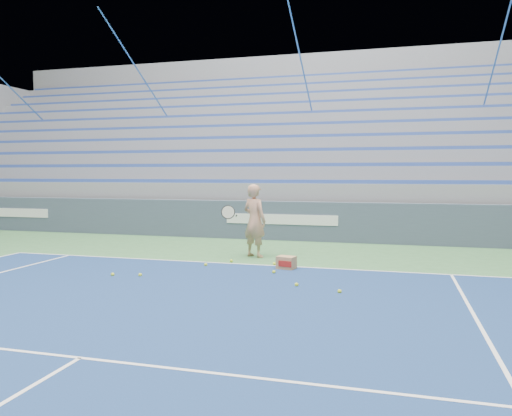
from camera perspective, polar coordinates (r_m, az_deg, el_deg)
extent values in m
cube|color=white|center=(10.43, -1.83, -6.40)|extent=(10.97, 0.05, 0.00)
cube|color=white|center=(5.61, -19.47, -15.85)|extent=(8.23, 0.05, 0.00)
cube|color=#3C495C|center=(14.19, 2.99, -1.45)|extent=(30.00, 0.30, 1.10)
cube|color=white|center=(18.25, -25.92, -0.48)|extent=(2.60, 0.02, 0.28)
cube|color=white|center=(14.03, 2.85, -1.31)|extent=(3.20, 0.02, 0.28)
cube|color=gray|center=(18.64, 6.02, -0.16)|extent=(30.00, 8.50, 1.10)
cube|color=gray|center=(18.60, 6.04, 2.29)|extent=(30.00, 8.50, 0.50)
cube|color=#2C49A0|center=(14.79, 3.57, 3.06)|extent=(29.60, 0.42, 0.11)
cube|color=gray|center=(19.01, 6.26, 3.84)|extent=(30.00, 7.65, 0.50)
cube|color=#2C49A0|center=(15.62, 4.23, 4.94)|extent=(29.60, 0.42, 0.11)
cube|color=gray|center=(19.44, 6.48, 5.31)|extent=(30.00, 6.80, 0.50)
cube|color=#2C49A0|center=(16.47, 4.82, 6.62)|extent=(29.60, 0.42, 0.11)
cube|color=gray|center=(19.88, 6.68, 6.72)|extent=(30.00, 5.95, 0.50)
cube|color=#2C49A0|center=(17.33, 5.36, 8.15)|extent=(29.60, 0.42, 0.11)
cube|color=gray|center=(20.33, 6.88, 8.07)|extent=(30.00, 5.10, 0.50)
cube|color=#2C49A0|center=(18.21, 5.85, 9.52)|extent=(29.60, 0.42, 0.11)
cube|color=gray|center=(20.79, 7.07, 9.36)|extent=(30.00, 4.25, 0.50)
cube|color=#2C49A0|center=(19.10, 6.29, 10.77)|extent=(29.60, 0.42, 0.11)
cube|color=gray|center=(21.26, 7.25, 10.60)|extent=(30.00, 3.40, 0.50)
cube|color=#2C49A0|center=(19.99, 6.70, 11.90)|extent=(29.60, 0.42, 0.11)
cube|color=gray|center=(21.74, 7.43, 11.78)|extent=(30.00, 2.55, 0.50)
cube|color=#2C49A0|center=(20.90, 7.08, 12.94)|extent=(29.60, 0.42, 0.11)
cube|color=gray|center=(22.23, 7.60, 12.90)|extent=(30.00, 1.70, 0.50)
cube|color=#2C49A0|center=(21.81, 7.43, 13.89)|extent=(29.60, 0.42, 0.11)
cube|color=gray|center=(22.72, 7.77, 13.98)|extent=(30.00, 0.85, 0.50)
cube|color=#2C49A0|center=(22.73, 7.76, 14.76)|extent=(29.60, 0.42, 0.11)
cube|color=gray|center=(23.16, 7.96, 8.30)|extent=(31.00, 0.40, 7.30)
cylinder|color=#3572BA|center=(23.89, -24.12, 10.15)|extent=(0.05, 8.53, 5.04)
cylinder|color=#3572BA|center=(20.63, -10.90, 11.46)|extent=(0.05, 8.53, 5.04)
cylinder|color=#3572BA|center=(18.79, 6.12, 12.25)|extent=(0.05, 8.53, 5.04)
cylinder|color=#3572BA|center=(18.77, 24.92, 11.91)|extent=(0.05, 8.53, 5.04)
imported|color=tan|center=(11.26, -0.17, -1.46)|extent=(0.71, 0.61, 1.65)
cylinder|color=black|center=(11.11, -2.26, -0.89)|extent=(0.12, 0.27, 0.08)
cylinder|color=beige|center=(10.87, -3.21, -0.47)|extent=(0.29, 0.16, 0.28)
torus|color=black|center=(10.87, -3.21, -0.47)|extent=(0.31, 0.18, 0.30)
cube|color=#AB7F53|center=(9.93, 3.49, -6.26)|extent=(0.39, 0.33, 0.26)
cube|color=#B21E19|center=(9.80, 3.32, -6.40)|extent=(0.27, 0.07, 0.12)
sphere|color=#D3E32E|center=(9.63, -16.07, -7.32)|extent=(0.07, 0.07, 0.07)
sphere|color=#D3E32E|center=(9.46, -13.10, -7.46)|extent=(0.07, 0.07, 0.07)
sphere|color=#D3E32E|center=(10.27, -5.78, -6.47)|extent=(0.07, 0.07, 0.07)
sphere|color=#D3E32E|center=(10.35, 2.11, -6.37)|extent=(0.07, 0.07, 0.07)
sphere|color=#D3E32E|center=(9.50, 2.06, -7.32)|extent=(0.07, 0.07, 0.07)
sphere|color=#D3E32E|center=(8.46, 4.67, -8.73)|extent=(0.07, 0.07, 0.07)
sphere|color=#D3E32E|center=(10.68, -2.83, -6.05)|extent=(0.07, 0.07, 0.07)
sphere|color=#D3E32E|center=(8.08, 9.53, -9.38)|extent=(0.07, 0.07, 0.07)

